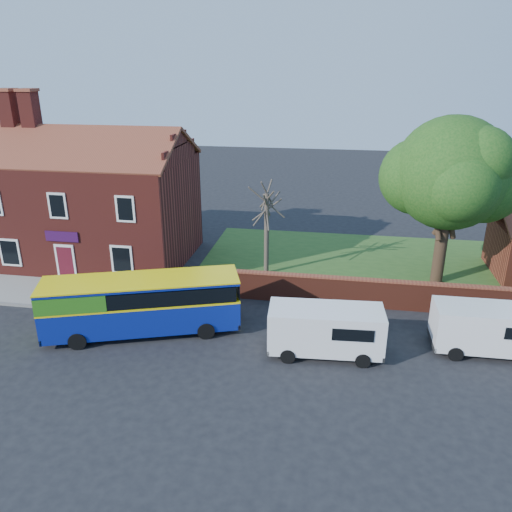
% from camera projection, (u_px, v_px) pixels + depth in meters
% --- Properties ---
extents(ground, '(120.00, 120.00, 0.00)m').
position_uv_depth(ground, '(130.00, 361.00, 21.49)').
color(ground, black).
rests_on(ground, ground).
extents(pavement, '(18.00, 3.50, 0.12)m').
position_uv_depth(pavement, '(53.00, 293.00, 27.85)').
color(pavement, gray).
rests_on(pavement, ground).
extents(kerb, '(18.00, 0.15, 0.14)m').
position_uv_depth(kerb, '(35.00, 306.00, 26.23)').
color(kerb, slate).
rests_on(kerb, ground).
extents(grass_strip, '(26.00, 12.00, 0.04)m').
position_uv_depth(grass_strip, '(407.00, 267.00, 31.44)').
color(grass_strip, '#426B28').
rests_on(grass_strip, ground).
extents(shop_building, '(12.30, 8.13, 10.50)m').
position_uv_depth(shop_building, '(93.00, 207.00, 31.94)').
color(shop_building, maroon).
rests_on(shop_building, ground).
extents(boundary_wall, '(22.00, 0.38, 1.60)m').
position_uv_depth(boundary_wall, '(422.00, 297.00, 25.63)').
color(boundary_wall, maroon).
rests_on(boundary_wall, ground).
extents(bus, '(9.27, 5.08, 2.75)m').
position_uv_depth(bus, '(136.00, 303.00, 23.24)').
color(bus, navy).
rests_on(bus, ground).
extents(van_near, '(5.06, 2.30, 2.17)m').
position_uv_depth(van_near, '(326.00, 329.00, 21.67)').
color(van_near, white).
rests_on(van_near, ground).
extents(van_far, '(4.93, 2.10, 2.16)m').
position_uv_depth(van_far, '(492.00, 328.00, 21.77)').
color(van_far, white).
rests_on(van_far, ground).
extents(large_tree, '(7.83, 6.20, 9.56)m').
position_uv_depth(large_tree, '(451.00, 176.00, 27.27)').
color(large_tree, black).
rests_on(large_tree, ground).
extents(bare_tree, '(2.05, 2.44, 5.47)m').
position_uv_depth(bare_tree, '(267.00, 230.00, 29.57)').
color(bare_tree, '#4C4238').
rests_on(bare_tree, ground).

